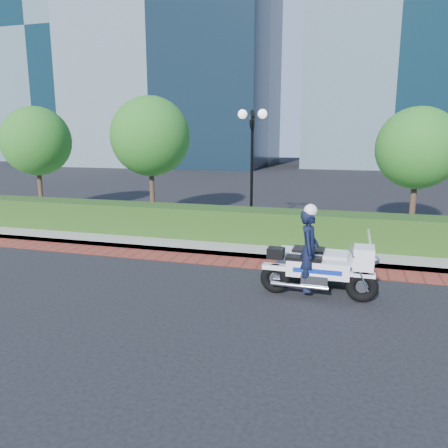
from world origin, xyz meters
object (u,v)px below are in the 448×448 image
(lamppost, at_px, (252,151))
(police_motorcycle, at_px, (315,261))
(tree_c, at_px, (418,148))
(tree_a, at_px, (36,141))
(tree_b, at_px, (150,136))

(lamppost, relative_size, police_motorcycle, 1.66)
(police_motorcycle, bearing_deg, tree_c, 68.68)
(tree_a, relative_size, police_motorcycle, 1.80)
(lamppost, relative_size, tree_b, 0.86)
(tree_b, bearing_deg, tree_a, 180.00)
(lamppost, height_order, tree_b, tree_b)
(tree_a, distance_m, police_motorcycle, 14.60)
(tree_b, distance_m, tree_c, 10.01)
(lamppost, distance_m, tree_b, 4.71)
(police_motorcycle, bearing_deg, lamppost, 117.70)
(tree_b, relative_size, police_motorcycle, 1.92)
(tree_c, bearing_deg, tree_a, 180.00)
(tree_b, height_order, tree_c, tree_b)
(lamppost, xyz_separation_m, tree_b, (-4.50, 1.30, 0.48))
(lamppost, bearing_deg, tree_c, 13.30)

